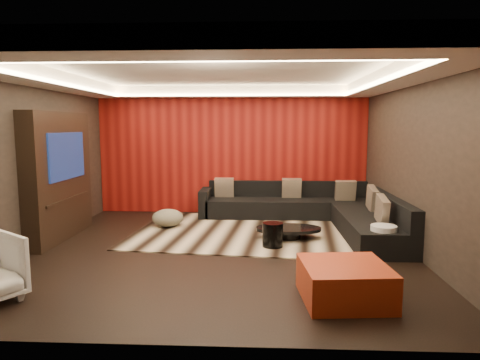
# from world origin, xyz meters

# --- Properties ---
(floor) EXTENTS (6.00, 6.00, 0.02)m
(floor) POSITION_xyz_m (0.00, 0.00, -0.01)
(floor) COLOR black
(floor) RESTS_ON ground
(ceiling) EXTENTS (6.00, 6.00, 0.02)m
(ceiling) POSITION_xyz_m (0.00, 0.00, 2.81)
(ceiling) COLOR silver
(ceiling) RESTS_ON ground
(wall_back) EXTENTS (6.00, 0.02, 2.80)m
(wall_back) POSITION_xyz_m (0.00, 3.01, 1.40)
(wall_back) COLOR black
(wall_back) RESTS_ON ground
(wall_left) EXTENTS (0.02, 6.00, 2.80)m
(wall_left) POSITION_xyz_m (-3.01, 0.00, 1.40)
(wall_left) COLOR black
(wall_left) RESTS_ON ground
(wall_right) EXTENTS (0.02, 6.00, 2.80)m
(wall_right) POSITION_xyz_m (3.01, 0.00, 1.40)
(wall_right) COLOR black
(wall_right) RESTS_ON ground
(red_feature_wall) EXTENTS (5.98, 0.05, 2.78)m
(red_feature_wall) POSITION_xyz_m (0.00, 2.97, 1.40)
(red_feature_wall) COLOR #6B0C0A
(red_feature_wall) RESTS_ON ground
(soffit_back) EXTENTS (6.00, 0.60, 0.22)m
(soffit_back) POSITION_xyz_m (0.00, 2.70, 2.69)
(soffit_back) COLOR silver
(soffit_back) RESTS_ON ground
(soffit_front) EXTENTS (6.00, 0.60, 0.22)m
(soffit_front) POSITION_xyz_m (0.00, -2.70, 2.69)
(soffit_front) COLOR silver
(soffit_front) RESTS_ON ground
(soffit_left) EXTENTS (0.60, 4.80, 0.22)m
(soffit_left) POSITION_xyz_m (-2.70, 0.00, 2.69)
(soffit_left) COLOR silver
(soffit_left) RESTS_ON ground
(soffit_right) EXTENTS (0.60, 4.80, 0.22)m
(soffit_right) POSITION_xyz_m (2.70, 0.00, 2.69)
(soffit_right) COLOR silver
(soffit_right) RESTS_ON ground
(cove_back) EXTENTS (4.80, 0.08, 0.04)m
(cove_back) POSITION_xyz_m (0.00, 2.36, 2.60)
(cove_back) COLOR #FFD899
(cove_back) RESTS_ON ground
(cove_front) EXTENTS (4.80, 0.08, 0.04)m
(cove_front) POSITION_xyz_m (0.00, -2.36, 2.60)
(cove_front) COLOR #FFD899
(cove_front) RESTS_ON ground
(cove_left) EXTENTS (0.08, 4.80, 0.04)m
(cove_left) POSITION_xyz_m (-2.36, 0.00, 2.60)
(cove_left) COLOR #FFD899
(cove_left) RESTS_ON ground
(cove_right) EXTENTS (0.08, 4.80, 0.04)m
(cove_right) POSITION_xyz_m (2.36, 0.00, 2.60)
(cove_right) COLOR #FFD899
(cove_right) RESTS_ON ground
(tv_surround) EXTENTS (0.30, 2.00, 2.20)m
(tv_surround) POSITION_xyz_m (-2.85, 0.60, 1.10)
(tv_surround) COLOR black
(tv_surround) RESTS_ON ground
(tv_screen) EXTENTS (0.04, 1.30, 0.80)m
(tv_screen) POSITION_xyz_m (-2.69, 0.60, 1.45)
(tv_screen) COLOR black
(tv_screen) RESTS_ON ground
(tv_shelf) EXTENTS (0.04, 1.60, 0.04)m
(tv_shelf) POSITION_xyz_m (-2.69, 0.60, 0.70)
(tv_shelf) COLOR black
(tv_shelf) RESTS_ON ground
(rug) EXTENTS (4.27, 3.37, 0.02)m
(rug) POSITION_xyz_m (0.37, 1.15, 0.01)
(rug) COLOR #C6B291
(rug) RESTS_ON floor
(coffee_table) EXTENTS (1.17, 1.17, 0.19)m
(coffee_table) POSITION_xyz_m (1.14, 0.71, 0.12)
(coffee_table) COLOR black
(coffee_table) RESTS_ON rug
(drum_stool) EXTENTS (0.43, 0.43, 0.39)m
(drum_stool) POSITION_xyz_m (0.85, 0.16, 0.22)
(drum_stool) COLOR black
(drum_stool) RESTS_ON rug
(striped_pouf) EXTENTS (0.68, 0.68, 0.33)m
(striped_pouf) POSITION_xyz_m (-1.15, 1.49, 0.19)
(striped_pouf) COLOR beige
(striped_pouf) RESTS_ON rug
(white_side_table) EXTENTS (0.44, 0.44, 0.48)m
(white_side_table) POSITION_xyz_m (2.50, -0.23, 0.24)
(white_side_table) COLOR silver
(white_side_table) RESTS_ON floor
(orange_ottoman) EXTENTS (1.02, 1.02, 0.42)m
(orange_ottoman) POSITION_xyz_m (1.60, -1.90, 0.21)
(orange_ottoman) COLOR #9E3314
(orange_ottoman) RESTS_ON floor
(sectional_sofa) EXTENTS (3.65, 3.50, 0.75)m
(sectional_sofa) POSITION_xyz_m (1.73, 1.86, 0.26)
(sectional_sofa) COLOR black
(sectional_sofa) RESTS_ON floor
(throw_pillows) EXTENTS (3.14, 2.78, 0.50)m
(throw_pillows) POSITION_xyz_m (1.79, 1.86, 0.62)
(throw_pillows) COLOR #C0A88D
(throw_pillows) RESTS_ON sectional_sofa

